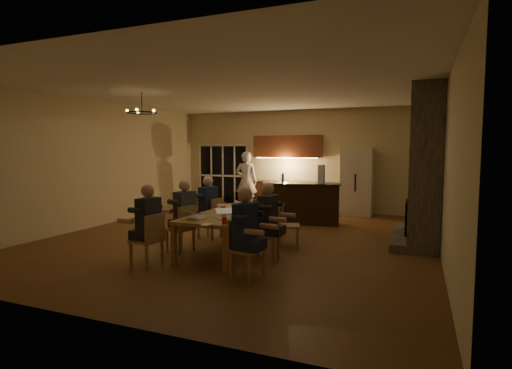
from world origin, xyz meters
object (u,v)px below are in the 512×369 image
object	(u,v)px
person_left_near	(149,225)
laptop_c	(225,204)
laptop_a	(197,212)
plate_far	(269,207)
person_left_mid	(185,215)
laptop_b	(226,212)
dining_table	(235,230)
chair_right_mid	(266,235)
standing_person	(246,181)
laptop_d	(244,207)
refrigerator	(357,182)
person_right_mid	(268,221)
can_silver	(224,213)
chair_left_mid	(180,228)
plate_near	(243,216)
mug_back	(236,203)
bar_bottle	(283,178)
plate_left	(201,216)
chair_left_near	(146,240)
person_left_far	(208,208)
mug_front	(223,211)
chandelier	(142,113)
chair_left_far	(210,218)
laptop_e	(249,198)
person_right_near	(245,233)
laptop_f	(266,200)
redcup_mid	(224,205)
mug_mid	(252,206)
can_cola	(254,200)
bar_island	(301,203)
chair_right_near	(247,249)
redcup_near	(225,221)
bar_blender	(321,174)
chair_right_far	(289,225)

from	to	relation	value
person_left_near	laptop_c	world-z (taller)	person_left_near
laptop_a	plate_far	size ratio (longest dim) A/B	1.38
person_left_mid	laptop_b	bearing A→B (deg)	81.68
dining_table	chair_right_mid	size ratio (longest dim) A/B	3.26
standing_person	laptop_d	xyz separation A→B (m)	(2.00, -4.70, -0.09)
refrigerator	person_right_mid	distance (m)	5.57
chair_right_mid	can_silver	bearing A→B (deg)	94.45
chair_left_mid	person_right_mid	xyz separation A→B (m)	(1.77, 0.08, 0.24)
plate_near	can_silver	bearing A→B (deg)	-156.37
laptop_a	mug_back	xyz separation A→B (m)	(-0.09, 1.81, -0.06)
laptop_c	bar_bottle	world-z (taller)	bar_bottle
refrigerator	plate_left	world-z (taller)	refrigerator
chair_left_near	person_left_far	xyz separation A→B (m)	(-0.02, 2.17, 0.24)
chair_left_mid	mug_front	distance (m)	0.94
refrigerator	chandelier	size ratio (longest dim) A/B	3.11
chair_left_far	laptop_e	distance (m)	0.98
person_right_near	plate_left	bearing A→B (deg)	63.88
laptop_f	redcup_mid	xyz separation A→B (m)	(-0.66, -0.77, -0.05)
standing_person	mug_mid	distance (m)	4.48
can_cola	plate_left	xyz separation A→B (m)	(-0.12, -2.19, -0.05)
bar_island	plate_near	bearing A→B (deg)	-100.92
redcup_mid	standing_person	bearing A→B (deg)	107.45
chair_left_near	plate_near	world-z (taller)	chair_left_near
laptop_b	standing_person	bearing A→B (deg)	71.93
chair_right_mid	bar_bottle	world-z (taller)	bar_bottle
chair_right_near	laptop_b	bearing A→B (deg)	59.66
standing_person	mug_front	xyz separation A→B (m)	(1.69, -4.98, -0.15)
refrigerator	chair_right_mid	size ratio (longest dim) A/B	2.25
redcup_near	bar_blender	world-z (taller)	bar_blender
dining_table	mug_mid	xyz separation A→B (m)	(0.15, 0.52, 0.43)
chandelier	redcup_mid	size ratio (longest dim) A/B	5.36
chair_right_mid	person_left_mid	distance (m)	1.69
chair_left_mid	chair_left_far	size ratio (longest dim) A/B	1.00
standing_person	plate_near	size ratio (longest dim) A/B	7.78
plate_near	person_left_mid	bearing A→B (deg)	179.26
person_right_mid	chair_right_near	bearing A→B (deg)	-174.01
bar_island	bar_blender	xyz separation A→B (m)	(0.52, 0.03, 0.78)
laptop_f	plate_far	distance (m)	0.43
dining_table	can_silver	bearing A→B (deg)	-82.95
chair_right_far	chair_right_mid	bearing A→B (deg)	158.11
chair_right_near	bar_blender	xyz separation A→B (m)	(0.06, 4.69, 0.87)
person_left_mid	chandelier	world-z (taller)	chandelier
plate_near	plate_far	distance (m)	1.22
refrigerator	laptop_b	xyz separation A→B (m)	(-1.39, -5.90, -0.14)
laptop_b	mug_front	xyz separation A→B (m)	(-0.29, 0.44, -0.06)
redcup_mid	person_right_mid	bearing A→B (deg)	-31.63
laptop_a	laptop_d	xyz separation A→B (m)	(0.50, 0.90, 0.00)
mug_back	redcup_mid	distance (m)	0.47
can_silver	can_cola	distance (m)	2.01
refrigerator	person_left_mid	distance (m)	6.06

